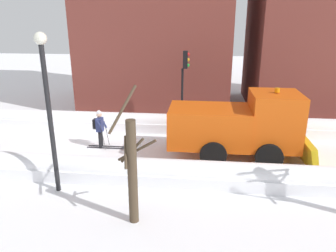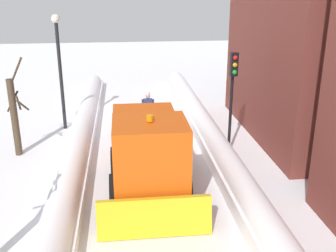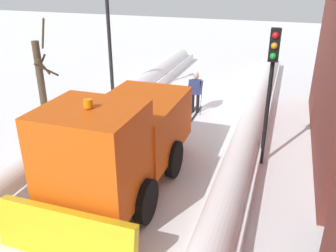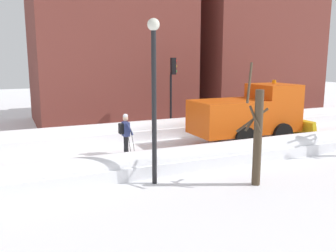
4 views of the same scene
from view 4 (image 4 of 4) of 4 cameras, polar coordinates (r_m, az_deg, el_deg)
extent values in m
plane|color=white|center=(20.40, 18.15, -1.74)|extent=(80.00, 80.00, 0.00)
cube|color=white|center=(22.45, 13.39, 0.28)|extent=(1.10, 36.00, 0.53)
cylinder|color=white|center=(22.41, 13.42, 0.95)|extent=(0.90, 34.20, 0.90)
cube|color=white|center=(18.43, 24.04, -2.68)|extent=(1.10, 36.00, 0.47)
cylinder|color=white|center=(18.38, 24.10, -1.97)|extent=(0.90, 34.20, 0.90)
cube|color=brown|center=(29.07, 11.82, 13.47)|extent=(8.10, 8.91, 11.49)
cube|color=#DB510F|center=(17.65, 9.40, 1.41)|extent=(2.30, 3.40, 1.60)
cube|color=#DB510F|center=(19.21, 16.18, 2.93)|extent=(2.20, 2.00, 2.30)
cube|color=black|center=(19.79, 18.38, 4.50)|extent=(1.85, 0.06, 1.01)
cube|color=yellow|center=(20.29, 18.92, -0.27)|extent=(3.20, 0.46, 1.13)
cylinder|color=orange|center=(19.09, 16.37, 6.71)|extent=(0.20, 0.20, 0.18)
cylinder|color=black|center=(20.09, 13.24, -0.08)|extent=(0.25, 1.10, 1.10)
cylinder|color=black|center=(18.36, 17.58, -1.29)|extent=(0.25, 1.10, 1.10)
cylinder|color=black|center=(18.85, 7.91, -0.59)|extent=(0.25, 1.10, 1.10)
cylinder|color=black|center=(16.99, 12.02, -1.95)|extent=(0.25, 1.10, 1.10)
cylinder|color=black|center=(16.20, -6.74, -2.91)|extent=(0.14, 0.14, 0.82)
cylinder|color=black|center=(15.99, -6.50, -3.08)|extent=(0.14, 0.14, 0.82)
cube|color=navy|center=(15.94, -6.68, -0.48)|extent=(0.42, 0.26, 0.62)
cube|color=black|center=(15.88, -7.40, -0.43)|extent=(0.32, 0.16, 0.44)
sphere|color=tan|center=(15.86, -6.71, 1.19)|extent=(0.24, 0.24, 0.24)
sphere|color=silver|center=(15.84, -6.72, 1.55)|extent=(0.22, 0.22, 0.22)
cylinder|color=navy|center=(16.21, -6.62, -0.18)|extent=(0.09, 0.33, 0.56)
cylinder|color=navy|center=(15.72, -6.04, -0.51)|extent=(0.09, 0.33, 0.56)
cube|color=black|center=(16.37, -5.87, -4.18)|extent=(0.09, 1.80, 0.03)
cube|color=black|center=(16.16, -5.63, -4.36)|extent=(0.09, 1.80, 0.03)
cylinder|color=#262628|center=(16.40, -6.22, -2.05)|extent=(0.02, 0.19, 1.19)
cylinder|color=#262628|center=(15.84, -5.55, -2.49)|extent=(0.02, 0.19, 1.19)
cylinder|color=black|center=(20.02, 0.45, 3.37)|extent=(0.12, 0.12, 3.31)
cube|color=black|center=(19.92, 0.83, 9.41)|extent=(0.28, 0.24, 0.90)
sphere|color=red|center=(19.97, 1.17, 10.22)|extent=(0.18, 0.18, 0.18)
sphere|color=gold|center=(19.98, 1.17, 9.41)|extent=(0.18, 0.18, 0.18)
sphere|color=green|center=(19.98, 1.16, 8.61)|extent=(0.18, 0.18, 0.18)
cylinder|color=black|center=(11.84, -2.20, 2.56)|extent=(0.16, 0.16, 5.04)
sphere|color=silver|center=(11.78, -2.30, 15.68)|extent=(0.40, 0.40, 0.40)
cylinder|color=#483929|center=(12.24, 13.94, -1.88)|extent=(0.28, 0.28, 3.19)
cylinder|color=#483929|center=(12.28, 13.31, 1.10)|extent=(0.15, 0.70, 0.78)
cylinder|color=#483929|center=(11.99, 13.56, 1.05)|extent=(0.54, 0.17, 0.86)
cylinder|color=#483929|center=(12.49, 13.15, 0.91)|extent=(0.20, 1.19, 0.79)
cylinder|color=#483929|center=(11.99, 12.72, 6.73)|extent=(0.79, 0.70, 1.28)
camera|label=1|loc=(9.57, 60.33, 15.23)|focal=34.45mm
camera|label=2|loc=(27.25, 36.40, 13.88)|focal=42.95mm
camera|label=3|loc=(26.27, 21.71, 13.12)|focal=38.25mm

